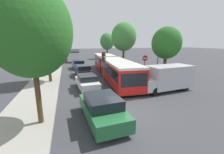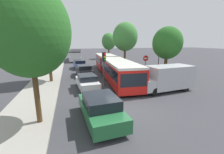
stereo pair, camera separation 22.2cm
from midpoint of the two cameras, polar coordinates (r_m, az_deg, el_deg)
The scene contains 17 objects.
ground_plane at distance 10.29m, azimuth 6.63°, elevation -12.15°, with size 200.00×200.00×0.00m, color #3D3D42.
kerb_strip_left at distance 24.03m, azimuth -21.95°, elevation 1.83°, with size 3.20×39.87×0.14m, color #9E998E.
articulated_bus at distance 19.44m, azimuth 0.39°, elevation 4.36°, with size 3.68×16.68×2.46m.
city_bus_rear at distance 38.59m, azimuth -13.43°, elevation 8.32°, with size 3.42×11.33×2.40m.
queued_car_green at distance 8.59m, azimuth -3.62°, elevation -11.74°, with size 2.14×4.47×1.51m.
queued_car_white at distance 14.48m, azimuth -9.04°, elevation -1.74°, with size 1.97×4.10×1.39m.
queued_car_black at distance 20.22m, azimuth -10.32°, elevation 2.51°, with size 2.04×4.25×1.44m.
queued_car_blue at distance 25.98m, azimuth -11.98°, elevation 4.75°, with size 2.03×4.24×1.43m.
white_van at distance 14.54m, azimuth 20.69°, elevation -0.19°, with size 5.16×2.41×2.31m.
traffic_light at distance 15.16m, azimuth -2.64°, elevation 5.99°, with size 0.35×0.38×3.40m.
no_entry_sign at distance 18.87m, azimuth 12.98°, elevation 5.17°, with size 0.70×0.08×2.82m.
direction_sign_post at distance 19.31m, azimuth 17.71°, elevation 7.08°, with size 0.39×1.37×3.60m.
tree_left_near at distance 8.37m, azimuth -27.87°, elevation 14.56°, with size 3.92×3.92×7.20m.
tree_left_mid at distance 17.59m, azimuth -22.82°, elevation 14.09°, with size 4.48×4.48×7.80m.
tree_right_near at distance 18.71m, azimuth 20.50°, elevation 11.71°, with size 3.36×3.36×6.13m.
tree_right_mid at distance 29.87m, azimuth 5.17°, elevation 14.73°, with size 4.77×4.77×8.10m.
tree_right_far at distance 40.95m, azimuth -1.09°, elevation 13.25°, with size 3.73×3.73×6.83m.
Camera 2 is at (-3.56, -8.59, 4.37)m, focal length 24.00 mm.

